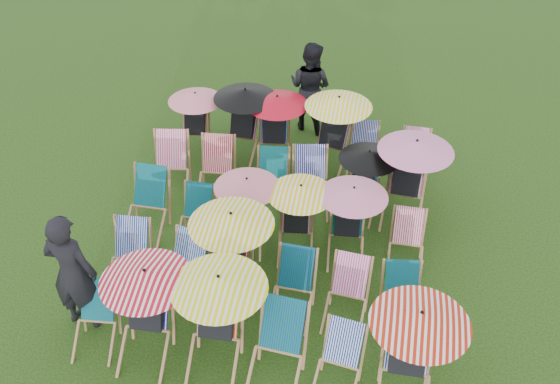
% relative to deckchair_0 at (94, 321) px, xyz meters
% --- Properties ---
extents(ground, '(100.00, 100.00, 0.00)m').
position_rel_deckchair_0_xyz_m(ground, '(1.96, 2.21, -0.42)').
color(ground, black).
rests_on(ground, ground).
extents(deckchair_0, '(0.63, 0.82, 0.83)m').
position_rel_deckchair_0_xyz_m(deckchair_0, '(0.00, 0.00, 0.00)').
color(deckchair_0, '#A7764E').
rests_on(deckchair_0, ground).
extents(deckchair_1, '(1.16, 1.21, 1.37)m').
position_rel_deckchair_0_xyz_m(deckchair_1, '(0.73, 0.03, 0.31)').
color(deckchair_1, '#A7764E').
rests_on(deckchair_1, ground).
extents(deckchair_2, '(1.19, 1.24, 1.41)m').
position_rel_deckchair_0_xyz_m(deckchair_2, '(1.64, 0.06, 0.33)').
color(deckchair_2, '#A7764E').
rests_on(deckchair_2, ground).
extents(deckchair_3, '(0.73, 0.97, 1.00)m').
position_rel_deckchair_0_xyz_m(deckchair_3, '(2.44, -0.07, 0.08)').
color(deckchair_3, '#A7764E').
rests_on(deckchair_3, ground).
extents(deckchair_4, '(0.66, 0.84, 0.83)m').
position_rel_deckchair_0_xyz_m(deckchair_4, '(3.20, -0.05, 0.00)').
color(deckchair_4, '#A7764E').
rests_on(deckchair_4, ground).
extents(deckchair_5, '(1.17, 1.21, 1.39)m').
position_rel_deckchair_0_xyz_m(deckchair_5, '(4.02, 0.00, 0.32)').
color(deckchair_5, '#A7764E').
rests_on(deckchair_5, ground).
extents(deckchair_6, '(0.66, 0.87, 0.90)m').
position_rel_deckchair_0_xyz_m(deckchair_6, '(0.01, 1.15, 0.03)').
color(deckchair_6, '#A7764E').
rests_on(deckchair_6, ground).
extents(deckchair_7, '(0.74, 0.94, 0.92)m').
position_rel_deckchair_0_xyz_m(deckchair_7, '(0.87, 1.03, 0.04)').
color(deckchair_7, '#A7764E').
rests_on(deckchair_7, ground).
extents(deckchair_8, '(1.18, 1.23, 1.40)m').
position_rel_deckchair_0_xyz_m(deckchair_8, '(1.48, 1.23, 0.32)').
color(deckchair_8, '#A7764E').
rests_on(deckchair_8, ground).
extents(deckchair_9, '(0.61, 0.84, 0.89)m').
position_rel_deckchair_0_xyz_m(deckchair_9, '(2.44, 1.04, 0.03)').
color(deckchair_9, '#A7764E').
rests_on(deckchair_9, ground).
extents(deckchair_10, '(0.64, 0.84, 0.86)m').
position_rel_deckchair_0_xyz_m(deckchair_10, '(3.18, 1.07, 0.01)').
color(deckchair_10, '#A7764E').
rests_on(deckchair_10, ground).
extents(deckchair_11, '(0.68, 0.87, 0.87)m').
position_rel_deckchair_0_xyz_m(deckchair_11, '(3.92, 1.07, 0.02)').
color(deckchair_11, '#A7764E').
rests_on(deckchair_11, ground).
extents(deckchair_12, '(0.65, 0.91, 0.98)m').
position_rel_deckchair_0_xyz_m(deckchair_12, '(-0.15, 2.29, 0.07)').
color(deckchair_12, '#A7764E').
rests_on(deckchair_12, ground).
extents(deckchair_13, '(0.54, 0.76, 0.82)m').
position_rel_deckchair_0_xyz_m(deckchair_13, '(0.66, 2.26, -0.01)').
color(deckchair_13, '#A7764E').
rests_on(deckchair_13, ground).
extents(deckchair_14, '(1.00, 1.09, 1.19)m').
position_rel_deckchair_0_xyz_m(deckchair_14, '(1.47, 2.29, 0.21)').
color(deckchair_14, '#A7764E').
rests_on(deckchair_14, ground).
extents(deckchair_15, '(1.00, 1.07, 1.19)m').
position_rel_deckchair_0_xyz_m(deckchair_15, '(2.28, 2.28, 0.21)').
color(deckchair_15, '#A7764E').
rests_on(deckchair_15, ground).
extents(deckchair_16, '(1.03, 1.09, 1.22)m').
position_rel_deckchair_0_xyz_m(deckchair_16, '(3.05, 2.35, 0.23)').
color(deckchair_16, '#A7764E').
rests_on(deckchair_16, ground).
extents(deckchair_17, '(0.55, 0.76, 0.82)m').
position_rel_deckchair_0_xyz_m(deckchair_17, '(3.94, 2.29, -0.01)').
color(deckchair_17, '#A7764E').
rests_on(deckchair_17, ground).
extents(deckchair_18, '(0.80, 1.00, 0.98)m').
position_rel_deckchair_0_xyz_m(deckchair_18, '(-0.11, 3.34, 0.07)').
color(deckchair_18, '#A7764E').
rests_on(deckchair_18, ground).
extents(deckchair_19, '(0.72, 0.94, 0.96)m').
position_rel_deckchair_0_xyz_m(deckchair_19, '(0.68, 3.40, 0.06)').
color(deckchair_19, '#A7764E').
rests_on(deckchair_19, ground).
extents(deckchair_20, '(0.68, 0.88, 0.89)m').
position_rel_deckchair_0_xyz_m(deckchair_20, '(1.67, 3.33, 0.03)').
color(deckchair_20, '#A7764E').
rests_on(deckchair_20, ground).
extents(deckchair_21, '(0.79, 0.98, 0.96)m').
position_rel_deckchair_0_xyz_m(deckchair_21, '(2.31, 3.38, 0.06)').
color(deckchair_21, '#A7764E').
rests_on(deckchair_21, ground).
extents(deckchair_22, '(0.97, 1.03, 1.15)m').
position_rel_deckchair_0_xyz_m(deckchair_22, '(3.17, 3.43, 0.19)').
color(deckchair_22, '#A7764E').
rests_on(deckchair_22, ground).
extents(deckchair_23, '(1.20, 1.25, 1.42)m').
position_rel_deckchair_0_xyz_m(deckchair_23, '(3.87, 3.45, 0.33)').
color(deckchair_23, '#A7764E').
rests_on(deckchair_23, ground).
extents(deckchair_24, '(1.00, 1.08, 1.19)m').
position_rel_deckchair_0_xyz_m(deckchair_24, '(-0.06, 4.60, 0.21)').
color(deckchair_24, '#A7764E').
rests_on(deckchair_24, ground).
extents(deckchair_25, '(1.14, 1.20, 1.36)m').
position_rel_deckchair_0_xyz_m(deckchair_25, '(0.85, 4.61, 0.30)').
color(deckchair_25, '#A7764E').
rests_on(deckchair_25, ground).
extents(deckchair_26, '(1.10, 1.18, 1.31)m').
position_rel_deckchair_0_xyz_m(deckchair_26, '(1.46, 4.56, 0.27)').
color(deckchair_26, '#A7764E').
rests_on(deckchair_26, ground).
extents(deckchair_27, '(1.18, 1.26, 1.40)m').
position_rel_deckchair_0_xyz_m(deckchair_27, '(2.51, 4.59, 0.32)').
color(deckchair_27, '#A7764E').
rests_on(deckchair_27, ground).
extents(deckchair_28, '(0.59, 0.81, 0.85)m').
position_rel_deckchair_0_xyz_m(deckchair_28, '(3.08, 4.56, 0.01)').
color(deckchair_28, '#A7764E').
rests_on(deckchair_28, ground).
extents(deckchair_29, '(0.55, 0.76, 0.81)m').
position_rel_deckchair_0_xyz_m(deckchair_29, '(3.98, 4.58, -0.01)').
color(deckchair_29, '#A7764E').
rests_on(deckchair_29, ground).
extents(person_left, '(0.71, 0.48, 1.88)m').
position_rel_deckchair_0_xyz_m(person_left, '(-0.34, 0.31, 0.52)').
color(person_left, black).
rests_on(person_left, ground).
extents(person_rear, '(1.06, 0.95, 1.81)m').
position_rel_deckchair_0_xyz_m(person_rear, '(1.90, 5.84, 0.49)').
color(person_rear, black).
rests_on(person_rear, ground).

